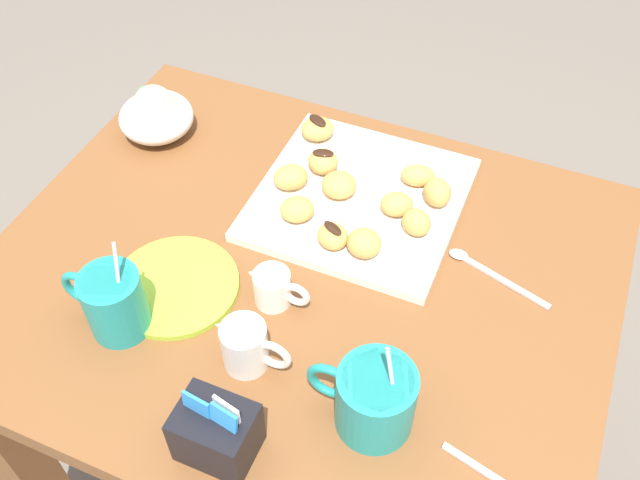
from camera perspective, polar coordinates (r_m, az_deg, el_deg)
name	(u,v)px	position (r m, az deg, el deg)	size (l,w,h in m)	color
ground_plane	(306,472)	(1.65, -1.13, -18.05)	(8.00, 8.00, 0.00)	#665B51
dining_table	(301,326)	(1.15, -1.54, -6.87)	(0.90, 0.74, 0.70)	brown
pastry_plate_square	(359,199)	(1.13, 3.16, 3.30)	(0.31, 0.31, 0.02)	white
coffee_mug_teal_left	(374,398)	(0.86, 4.33, -12.47)	(0.14, 0.10, 0.15)	teal
coffee_mug_teal_right	(113,301)	(0.98, -16.23, -4.70)	(0.12, 0.08, 0.15)	teal
cream_pitcher_white	(246,345)	(0.92, -5.93, -8.34)	(0.10, 0.06, 0.07)	white
sugar_caddy	(217,432)	(0.86, -8.27, -14.94)	(0.09, 0.07, 0.11)	black
ice_cream_bowl	(156,114)	(1.26, -12.98, 9.75)	(0.13, 0.13, 0.09)	white
chocolate_sauce_pitcher	(273,287)	(0.98, -3.77, -3.74)	(0.09, 0.05, 0.06)	white
saucer_lime_left	(176,286)	(1.04, -11.46, -3.61)	(0.18, 0.18, 0.01)	#9EC633
loose_spoon_by_plate	(487,271)	(1.06, 13.17, -2.42)	(0.16, 0.06, 0.01)	silver
beignet_0	(318,129)	(1.21, -0.20, 8.88)	(0.05, 0.06, 0.03)	#D19347
chocolate_drizzle_0	(318,120)	(1.20, -0.20, 9.55)	(0.04, 0.02, 0.01)	black
beignet_1	(364,243)	(1.03, 3.55, -0.23)	(0.05, 0.05, 0.04)	#D19347
beignet_2	(417,222)	(1.06, 7.72, 1.42)	(0.05, 0.04, 0.04)	#D19347
beignet_3	(323,161)	(1.15, 0.24, 6.30)	(0.05, 0.05, 0.03)	#D19347
chocolate_drizzle_3	(323,153)	(1.14, 0.25, 6.98)	(0.03, 0.02, 0.01)	black
beignet_4	(337,184)	(1.11, 1.38, 4.48)	(0.06, 0.05, 0.03)	#D19347
beignet_5	(333,236)	(1.04, 1.02, 0.32)	(0.05, 0.04, 0.03)	#D19347
chocolate_drizzle_5	(333,228)	(1.03, 1.03, 0.97)	(0.03, 0.02, 0.01)	black
beignet_6	(297,209)	(1.08, -1.84, 2.47)	(0.05, 0.05, 0.03)	#D19347
beignet_7	(418,175)	(1.14, 7.83, 5.14)	(0.05, 0.04, 0.03)	#D19347
beignet_8	(291,177)	(1.13, -2.36, 5.04)	(0.05, 0.06, 0.03)	#D19347
beignet_9	(437,192)	(1.11, 9.36, 3.80)	(0.04, 0.05, 0.04)	#D19347
beignet_10	(397,204)	(1.09, 6.15, 2.86)	(0.05, 0.04, 0.03)	#D19347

